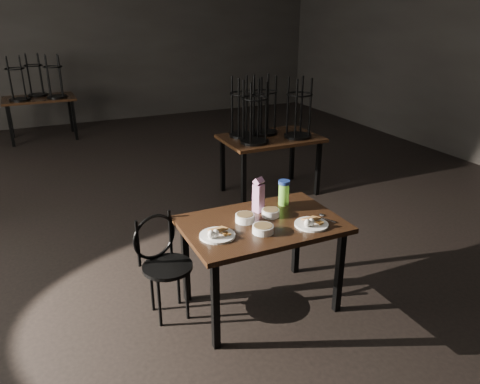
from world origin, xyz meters
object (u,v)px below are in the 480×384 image
water_bottle (284,192)px  bentwood_chair (163,258)px  juice_carton (258,196)px  main_table (262,231)px

water_bottle → bentwood_chair: size_ratio=0.26×
juice_carton → water_bottle: bearing=7.8°
main_table → water_bottle: bearing=35.4°
water_bottle → bentwood_chair: (-1.04, 0.02, -0.38)m
main_table → bentwood_chair: bentwood_chair is taller
main_table → juice_carton: (0.06, 0.19, 0.21)m
bentwood_chair → juice_carton: bearing=-20.7°
water_bottle → main_table: bearing=-144.6°
main_table → bentwood_chair: 0.79m
main_table → water_bottle: 0.43m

